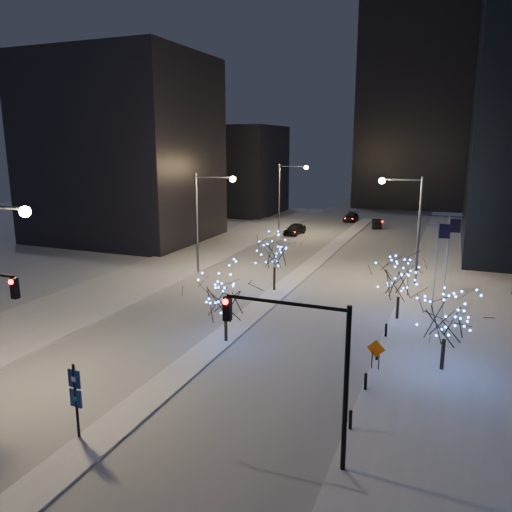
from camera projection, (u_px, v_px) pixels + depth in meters
The scene contains 23 objects.
ground at pixel (111, 430), 22.88m from camera, with size 160.00×160.00×0.00m, color silver.
road at pixel (314, 264), 54.57m from camera, with size 20.00×130.00×0.02m, color #ABB0BA.
median at pixel (301, 274), 50.03m from camera, with size 2.00×80.00×0.15m, color white.
east_sidewalk at pixel (462, 327), 35.54m from camera, with size 10.00×90.00×0.15m, color white.
west_sidewalk at pixel (124, 285), 46.04m from camera, with size 8.00×90.00×0.15m, color white.
filler_west_near at pixel (123, 150), 66.59m from camera, with size 22.00×18.00×24.00m, color black.
filler_west_far at pixel (230, 170), 93.92m from camera, with size 18.00×16.00×16.00m, color black.
horizon_block at pixel (422, 102), 99.39m from camera, with size 24.00×14.00×42.00m, color black.
street_lamp_w_mid at pixel (206, 210), 49.13m from camera, with size 4.40×0.56×10.00m.
street_lamp_w_far at pixel (286, 189), 71.77m from camera, with size 4.40×0.56×10.00m.
street_lamp_east at pixel (409, 216), 44.97m from camera, with size 3.90×0.56×10.00m.
traffic_signal_east at pixel (307, 356), 19.49m from camera, with size 5.26×0.43×7.00m.
flagpoles at pixel (442, 270), 32.60m from camera, with size 1.35×2.60×8.00m.
bollards at pixel (372, 366), 28.11m from camera, with size 0.16×12.16×0.90m.
car_near at pixel (295, 229), 71.85m from camera, with size 1.91×4.74×1.62m, color black.
car_mid at pixel (377, 223), 77.79m from camera, with size 1.47×4.23×1.39m, color black.
car_far at pixel (351, 217), 84.13m from camera, with size 1.99×4.90×1.42m, color #212227.
holiday_tree_median_near at pixel (225, 292), 32.19m from camera, with size 5.02×5.02×5.25m.
holiday_tree_median_far at pixel (275, 252), 43.59m from camera, with size 4.08×4.08×5.16m.
holiday_tree_plaza_near at pixel (446, 317), 28.07m from camera, with size 4.57×4.57×4.78m.
holiday_tree_plaza_far at pixel (400, 277), 36.40m from camera, with size 5.10×5.10×5.00m.
wayfinding_sign at pixel (76, 394), 21.69m from camera, with size 0.64×0.13×3.61m.
construction_sign at pixel (376, 351), 28.55m from camera, with size 1.09×0.15×1.79m.
Camera 1 is at (13.80, -16.61, 12.86)m, focal length 35.00 mm.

